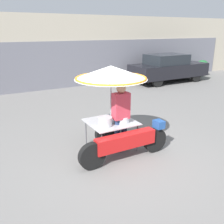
{
  "coord_description": "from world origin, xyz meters",
  "views": [
    {
      "loc": [
        -2.67,
        -4.33,
        2.76
      ],
      "look_at": [
        0.01,
        0.48,
        0.94
      ],
      "focal_mm": 40.0,
      "sensor_mm": 36.0,
      "label": 1
    }
  ],
  "objects_px": {
    "parked_car": "(168,68)",
    "potted_plant": "(202,67)",
    "vendor_person": "(121,114)",
    "vendor_motorcycle_cart": "(114,90)"
  },
  "relations": [
    {
      "from": "parked_car",
      "to": "potted_plant",
      "type": "height_order",
      "value": "parked_car"
    },
    {
      "from": "parked_car",
      "to": "vendor_person",
      "type": "bearing_deg",
      "value": -138.28
    },
    {
      "from": "parked_car",
      "to": "potted_plant",
      "type": "relative_size",
      "value": 4.49
    },
    {
      "from": "vendor_motorcycle_cart",
      "to": "vendor_person",
      "type": "distance_m",
      "value": 0.59
    },
    {
      "from": "vendor_motorcycle_cart",
      "to": "potted_plant",
      "type": "bearing_deg",
      "value": 32.1
    },
    {
      "from": "vendor_motorcycle_cart",
      "to": "parked_car",
      "type": "distance_m",
      "value": 8.81
    },
    {
      "from": "vendor_person",
      "to": "parked_car",
      "type": "distance_m",
      "value": 8.76
    },
    {
      "from": "vendor_motorcycle_cart",
      "to": "parked_car",
      "type": "xyz_separation_m",
      "value": [
        6.67,
        5.71,
        -0.7
      ]
    },
    {
      "from": "vendor_person",
      "to": "potted_plant",
      "type": "height_order",
      "value": "vendor_person"
    },
    {
      "from": "vendor_motorcycle_cart",
      "to": "potted_plant",
      "type": "height_order",
      "value": "vendor_motorcycle_cart"
    }
  ]
}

